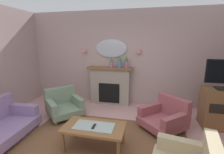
# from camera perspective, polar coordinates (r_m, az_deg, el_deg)

# --- Properties ---
(wall_back) EXTENTS (6.90, 0.10, 2.83)m
(wall_back) POSITION_cam_1_polar(r_m,az_deg,el_deg) (4.95, 4.03, 6.70)
(wall_back) COLOR #B29993
(wall_back) RESTS_ON ground
(patterned_rug) EXTENTS (3.20, 2.40, 0.01)m
(patterned_rug) POSITION_cam_1_polar(r_m,az_deg,el_deg) (3.19, -3.80, -24.19)
(patterned_rug) COLOR brown
(patterned_rug) RESTS_ON ground
(fireplace) EXTENTS (1.36, 0.36, 1.16)m
(fireplace) POSITION_cam_1_polar(r_m,az_deg,el_deg) (4.97, -0.70, -3.21)
(fireplace) COLOR gray
(fireplace) RESTS_ON ground
(mantel_vase_left) EXTENTS (0.10, 0.10, 0.32)m
(mantel_vase_left) POSITION_cam_1_polar(r_m,az_deg,el_deg) (4.78, -0.22, 5.38)
(mantel_vase_left) COLOR #9E6084
(mantel_vase_left) RESTS_ON fireplace
(mantel_vase_right) EXTENTS (0.12, 0.12, 0.37)m
(mantel_vase_right) POSITION_cam_1_polar(r_m,az_deg,el_deg) (4.73, 2.74, 5.33)
(mantel_vase_right) COLOR #4C7093
(mantel_vase_right) RESTS_ON fireplace
(mantel_vase_centre) EXTENTS (0.10, 0.10, 0.36)m
(mantel_vase_centre) POSITION_cam_1_polar(r_m,az_deg,el_deg) (4.70, 5.16, 5.49)
(mantel_vase_centre) COLOR #9E6084
(mantel_vase_centre) RESTS_ON fireplace
(wall_mirror) EXTENTS (0.96, 0.06, 0.56)m
(wall_mirror) POSITION_cam_1_polar(r_m,az_deg,el_deg) (4.92, -0.35, 10.11)
(wall_mirror) COLOR #B2BCC6
(wall_sconce_left) EXTENTS (0.14, 0.14, 0.14)m
(wall_sconce_left) POSITION_cam_1_polar(r_m,az_deg,el_deg) (5.14, -9.87, 9.47)
(wall_sconce_left) COLOR #D17066
(wall_sconce_right) EXTENTS (0.14, 0.14, 0.14)m
(wall_sconce_right) POSITION_cam_1_polar(r_m,az_deg,el_deg) (4.75, 9.67, 9.26)
(wall_sconce_right) COLOR #D17066
(coffee_table) EXTENTS (1.10, 0.60, 0.45)m
(coffee_table) POSITION_cam_1_polar(r_m,az_deg,el_deg) (3.02, -6.42, -17.95)
(coffee_table) COLOR brown
(coffee_table) RESTS_ON ground
(tv_remote) EXTENTS (0.04, 0.16, 0.02)m
(tv_remote) POSITION_cam_1_polar(r_m,az_deg,el_deg) (2.96, -6.49, -17.13)
(tv_remote) COLOR black
(tv_remote) RESTS_ON coffee_table
(armchair_in_corner) EXTENTS (1.15, 1.14, 0.71)m
(armchair_in_corner) POSITION_cam_1_polar(r_m,az_deg,el_deg) (3.81, 18.46, -13.11)
(armchair_in_corner) COLOR #934C51
(armchair_in_corner) RESTS_ON ground
(armchair_beside_couch) EXTENTS (1.14, 1.14, 0.71)m
(armchair_beside_couch) POSITION_cam_1_polar(r_m,az_deg,el_deg) (4.44, -16.89, -9.28)
(armchair_beside_couch) COLOR gray
(armchair_beside_couch) RESTS_ON ground
(tv_cabinet) EXTENTS (0.80, 0.57, 0.90)m
(tv_cabinet) POSITION_cam_1_polar(r_m,az_deg,el_deg) (4.40, 34.39, -9.20)
(tv_cabinet) COLOR brown
(tv_cabinet) RESTS_ON ground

